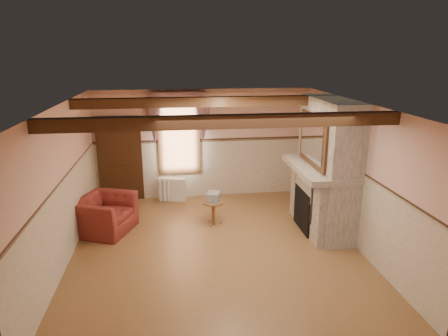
{
  "coord_description": "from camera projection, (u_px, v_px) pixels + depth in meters",
  "views": [
    {
      "loc": [
        -0.78,
        -7.03,
        3.71
      ],
      "look_at": [
        0.26,
        0.8,
        1.38
      ],
      "focal_mm": 32.0,
      "sensor_mm": 36.0,
      "label": 1
    }
  ],
  "objects": [
    {
      "name": "door",
      "position": [
        120.0,
        160.0,
        10.06
      ],
      "size": [
        1.1,
        0.1,
        2.1
      ],
      "primitive_type": "cube",
      "color": "black",
      "rests_on": "floor"
    },
    {
      "name": "wall_front",
      "position": [
        245.0,
        260.0,
        4.58
      ],
      "size": [
        5.5,
        0.02,
        2.8
      ],
      "primitive_type": "cube",
      "color": "#DCAA98",
      "rests_on": "floor"
    },
    {
      "name": "mantel",
      "position": [
        319.0,
        168.0,
        8.3
      ],
      "size": [
        1.05,
        2.05,
        0.12
      ],
      "primitive_type": "cube",
      "color": "gray",
      "rests_on": "fireplace"
    },
    {
      "name": "oil_lamp",
      "position": [
        313.0,
        154.0,
        8.65
      ],
      "size": [
        0.11,
        0.11,
        0.28
      ],
      "primitive_type": "cylinder",
      "color": "gold",
      "rests_on": "mantel"
    },
    {
      "name": "radiator",
      "position": [
        172.0,
        189.0,
        10.21
      ],
      "size": [
        0.72,
        0.34,
        0.6
      ],
      "primitive_type": "cube",
      "rotation": [
        0.0,
        0.0,
        -0.23
      ],
      "color": "white",
      "rests_on": "floor"
    },
    {
      "name": "window_drapes",
      "position": [
        178.0,
        112.0,
        9.86
      ],
      "size": [
        1.3,
        0.14,
        1.4
      ],
      "primitive_type": "cube",
      "color": "gray",
      "rests_on": "wall_back"
    },
    {
      "name": "ceiling_beam_front",
      "position": [
        224.0,
        122.0,
        5.93
      ],
      "size": [
        5.5,
        0.18,
        0.2
      ],
      "primitive_type": "cube",
      "color": "black",
      "rests_on": "ceiling"
    },
    {
      "name": "floor",
      "position": [
        216.0,
        247.0,
        7.83
      ],
      "size": [
        5.5,
        6.0,
        0.01
      ],
      "primitive_type": "cube",
      "color": "brown",
      "rests_on": "ground"
    },
    {
      "name": "side_table",
      "position": [
        213.0,
        213.0,
        8.8
      ],
      "size": [
        0.48,
        0.48,
        0.55
      ],
      "primitive_type": "cylinder",
      "rotation": [
        0.0,
        0.0,
        0.02
      ],
      "color": "brown",
      "rests_on": "floor"
    },
    {
      "name": "wall_back",
      "position": [
        203.0,
        144.0,
        10.29
      ],
      "size": [
        5.5,
        0.02,
        2.8
      ],
      "primitive_type": "cube",
      "color": "#DCAA98",
      "rests_on": "floor"
    },
    {
      "name": "firebox",
      "position": [
        306.0,
        209.0,
        8.53
      ],
      "size": [
        0.2,
        0.95,
        0.9
      ],
      "primitive_type": "cube",
      "color": "black",
      "rests_on": "floor"
    },
    {
      "name": "ceiling",
      "position": [
        215.0,
        104.0,
        7.04
      ],
      "size": [
        5.5,
        6.0,
        0.01
      ],
      "primitive_type": "cube",
      "color": "silver",
      "rests_on": "wall_back"
    },
    {
      "name": "bowl",
      "position": [
        319.0,
        163.0,
        8.29
      ],
      "size": [
        0.35,
        0.35,
        0.09
      ],
      "primitive_type": "imported",
      "color": "brown",
      "rests_on": "mantel"
    },
    {
      "name": "wall_left",
      "position": [
        62.0,
        186.0,
        7.09
      ],
      "size": [
        0.02,
        6.0,
        2.8
      ],
      "primitive_type": "cube",
      "color": "#DCAA98",
      "rests_on": "floor"
    },
    {
      "name": "overmantel_mirror",
      "position": [
        313.0,
        140.0,
        8.11
      ],
      "size": [
        0.06,
        1.44,
        1.04
      ],
      "primitive_type": "cube",
      "color": "silver",
      "rests_on": "fireplace"
    },
    {
      "name": "chair_rail",
      "position": [
        216.0,
        175.0,
        7.41
      ],
      "size": [
        5.5,
        6.0,
        0.08
      ],
      "primitive_type": null,
      "color": "black",
      "rests_on": "wainscot"
    },
    {
      "name": "ceiling_beam_back",
      "position": [
        209.0,
        102.0,
        8.21
      ],
      "size": [
        5.5,
        0.18,
        0.2
      ],
      "primitive_type": "cube",
      "color": "black",
      "rests_on": "ceiling"
    },
    {
      "name": "armchair",
      "position": [
        105.0,
        214.0,
        8.45
      ],
      "size": [
        1.39,
        1.47,
        0.76
      ],
      "primitive_type": "imported",
      "rotation": [
        0.0,
        0.0,
        1.19
      ],
      "color": "maroon",
      "rests_on": "floor"
    },
    {
      "name": "jar_yellow",
      "position": [
        324.0,
        166.0,
        8.03
      ],
      "size": [
        0.06,
        0.06,
        0.12
      ],
      "primitive_type": "cylinder",
      "color": "yellow",
      "rests_on": "mantel"
    },
    {
      "name": "mantel_clock",
      "position": [
        307.0,
        152.0,
        9.02
      ],
      "size": [
        0.14,
        0.24,
        0.2
      ],
      "primitive_type": "cube",
      "color": "black",
      "rests_on": "mantel"
    },
    {
      "name": "wall_right",
      "position": [
        355.0,
        174.0,
        7.78
      ],
      "size": [
        0.02,
        6.0,
        2.8
      ],
      "primitive_type": "cube",
      "color": "#DCAA98",
      "rests_on": "floor"
    },
    {
      "name": "window",
      "position": [
        179.0,
        135.0,
        10.11
      ],
      "size": [
        1.06,
        0.08,
        2.02
      ],
      "primitive_type": "cube",
      "color": "white",
      "rests_on": "wall_back"
    },
    {
      "name": "wainscot",
      "position": [
        216.0,
        212.0,
        7.62
      ],
      "size": [
        5.5,
        6.0,
        1.5
      ],
      "primitive_type": null,
      "color": "beige",
      "rests_on": "floor"
    },
    {
      "name": "book_stack",
      "position": [
        213.0,
        197.0,
        8.7
      ],
      "size": [
        0.35,
        0.38,
        0.2
      ],
      "primitive_type": "cube",
      "rotation": [
        0.0,
        0.0,
        -0.31
      ],
      "color": "#B7AD8C",
      "rests_on": "side_table"
    },
    {
      "name": "fireplace",
      "position": [
        328.0,
        166.0,
        8.31
      ],
      "size": [
        0.85,
        2.0,
        2.8
      ],
      "primitive_type": "cube",
      "color": "gray",
      "rests_on": "floor"
    },
    {
      "name": "candle_red",
      "position": [
        334.0,
        172.0,
        7.56
      ],
      "size": [
        0.06,
        0.06,
        0.16
      ],
      "primitive_type": "cylinder",
      "color": "maroon",
      "rests_on": "mantel"
    }
  ]
}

